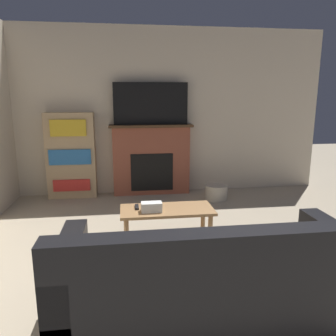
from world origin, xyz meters
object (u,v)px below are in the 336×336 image
object	(u,v)px
tv	(151,104)
couch	(213,291)
fireplace	(151,159)
coffee_table	(167,214)
bookshelf	(71,156)
storage_basket	(216,192)

from	to	relation	value
tv	couch	size ratio (longest dim) A/B	0.57
fireplace	coffee_table	bearing A→B (deg)	-89.90
coffee_table	bookshelf	bearing A→B (deg)	123.49
fireplace	coffee_table	size ratio (longest dim) A/B	1.34
couch	storage_basket	world-z (taller)	couch
couch	bookshelf	size ratio (longest dim) A/B	1.53
fireplace	tv	world-z (taller)	tv
fireplace	storage_basket	size ratio (longest dim) A/B	3.83
fireplace	bookshelf	size ratio (longest dim) A/B	1.00
couch	coffee_table	world-z (taller)	couch
bookshelf	couch	bearing A→B (deg)	-67.03
tv	coffee_table	bearing A→B (deg)	-89.90
tv	bookshelf	bearing A→B (deg)	-179.84
tv	coffee_table	xyz separation A→B (m)	(0.00, -1.95, -1.14)
coffee_table	storage_basket	distance (m)	1.80
fireplace	coffee_table	world-z (taller)	fireplace
fireplace	bookshelf	distance (m)	1.29
couch	bookshelf	distance (m)	3.66
fireplace	bookshelf	xyz separation A→B (m)	(-1.28, -0.02, 0.10)
tv	bookshelf	xyz separation A→B (m)	(-1.28, -0.00, -0.81)
tv	coffee_table	world-z (taller)	tv
couch	fireplace	bearing A→B (deg)	92.30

